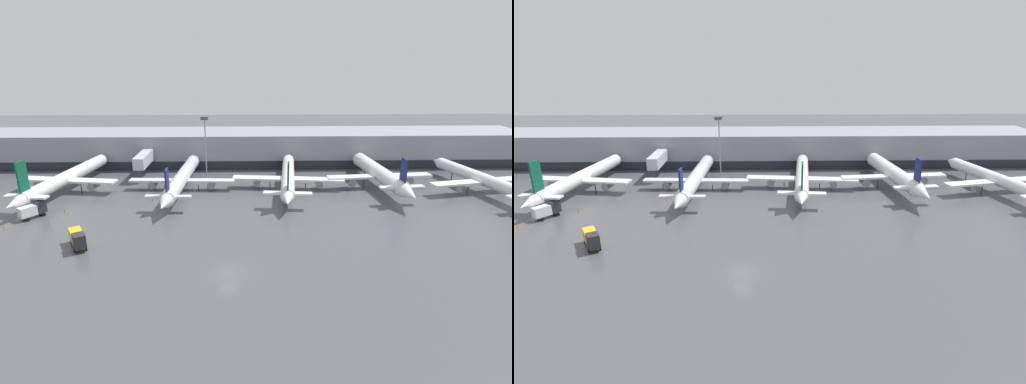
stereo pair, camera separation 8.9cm
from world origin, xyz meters
TOP-DOWN VIEW (x-y plane):
  - ground_plane at (0.00, 0.00)m, footprint 320.00×320.00m
  - terminal_building at (-0.08, 61.94)m, footprint 160.00×27.61m
  - parked_jet_0 at (55.13, 33.84)m, footprint 24.88×34.41m
  - parked_jet_1 at (12.13, 37.63)m, footprint 25.57×36.75m
  - parked_jet_2 at (-37.68, 36.80)m, footprint 22.91×38.64m
  - parked_jet_3 at (-12.07, 37.61)m, footprint 23.96×39.08m
  - parked_jet_4 at (33.40, 38.05)m, footprint 24.59×34.55m
  - service_truck_1 at (-24.34, 8.72)m, footprint 4.44×5.78m
  - service_truck_2 at (-37.70, 21.38)m, footprint 4.18×4.91m
  - traffic_cone_0 at (-17.25, 30.34)m, footprint 0.39×0.39m
  - traffic_cone_1 at (-33.11, 24.16)m, footprint 0.39×0.39m
  - traffic_cone_2 at (-40.64, 16.73)m, footprint 0.37×0.37m
  - apron_light_mast_3 at (-7.55, 48.62)m, footprint 1.80×1.80m

SIDE VIEW (x-z plane):
  - ground_plane at x=0.00m, z-range 0.00..0.00m
  - traffic_cone_0 at x=-17.25m, z-range 0.00..0.65m
  - traffic_cone_1 at x=-33.11m, z-range 0.00..0.68m
  - traffic_cone_2 at x=-40.64m, z-range 0.00..0.73m
  - service_truck_1 at x=-24.34m, z-range 0.20..3.13m
  - service_truck_2 at x=-37.70m, z-range 0.19..3.16m
  - parked_jet_3 at x=-12.07m, z-range -1.60..7.10m
  - parked_jet_1 at x=12.13m, z-range -1.88..7.64m
  - parked_jet_0 at x=55.13m, z-range -1.18..7.34m
  - parked_jet_2 at x=-37.68m, z-range -2.04..8.46m
  - parked_jet_4 at x=33.40m, z-range -1.52..8.14m
  - terminal_building at x=-0.08m, z-range -0.01..8.99m
  - apron_light_mast_3 at x=-7.55m, z-range 4.64..19.74m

